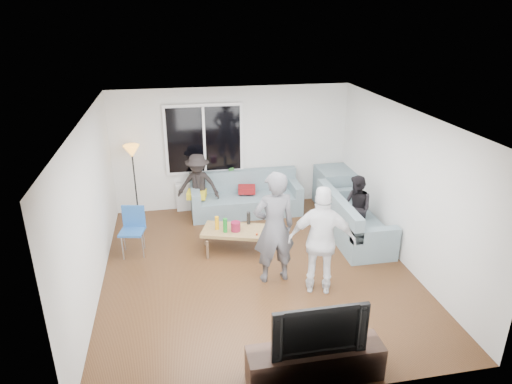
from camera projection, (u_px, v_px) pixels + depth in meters
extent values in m
cube|color=#56351C|center=(257.00, 270.00, 7.62)|extent=(5.00, 5.50, 0.04)
cube|color=white|center=(257.00, 115.00, 6.62)|extent=(5.00, 5.50, 0.04)
cube|color=silver|center=(232.00, 148.00, 9.64)|extent=(5.00, 0.04, 2.60)
cube|color=silver|center=(308.00, 302.00, 4.60)|extent=(5.00, 0.04, 2.60)
cube|color=silver|center=(89.00, 210.00, 6.69)|extent=(0.04, 5.50, 2.60)
cube|color=silver|center=(405.00, 187.00, 7.56)|extent=(0.04, 5.50, 2.60)
cube|color=white|center=(204.00, 139.00, 9.37)|extent=(1.62, 0.06, 1.47)
cube|color=black|center=(204.00, 140.00, 9.34)|extent=(1.50, 0.02, 1.35)
cube|color=white|center=(204.00, 140.00, 9.33)|extent=(0.05, 0.03, 1.35)
cube|color=silver|center=(207.00, 195.00, 9.80)|extent=(1.30, 0.12, 0.62)
imported|color=#2B6126|center=(230.00, 174.00, 9.69)|extent=(0.21, 0.19, 0.32)
imported|color=silver|center=(199.00, 179.00, 9.61)|extent=(0.15, 0.15, 0.15)
cube|color=slate|center=(337.00, 188.00, 9.90)|extent=(0.85, 0.85, 0.85)
cube|color=yellow|center=(197.00, 194.00, 9.32)|extent=(0.44, 0.39, 0.14)
cube|color=maroon|center=(247.00, 189.00, 9.58)|extent=(0.40, 0.35, 0.13)
cube|color=#A2814E|center=(234.00, 239.00, 8.17)|extent=(1.23, 0.91, 0.40)
cylinder|color=maroon|center=(236.00, 226.00, 8.01)|extent=(0.17, 0.17, 0.17)
imported|color=#47474C|center=(274.00, 228.00, 6.99)|extent=(0.71, 0.50, 1.84)
imported|color=silver|center=(322.00, 241.00, 6.73)|extent=(1.09, 0.71, 1.72)
imported|color=black|center=(356.00, 208.00, 8.39)|extent=(0.60, 0.70, 1.25)
imported|color=black|center=(198.00, 186.00, 9.31)|extent=(0.99, 0.75, 1.35)
cube|color=#2E1F17|center=(315.00, 363.00, 5.29)|extent=(1.60, 0.40, 0.44)
imported|color=black|center=(317.00, 326.00, 5.09)|extent=(1.10, 0.14, 0.63)
cylinder|color=black|center=(249.00, 218.00, 8.25)|extent=(0.07, 0.07, 0.24)
cylinder|color=#F2A10E|center=(217.00, 223.00, 8.05)|extent=(0.07, 0.07, 0.25)
cylinder|color=#167A22|center=(225.00, 225.00, 7.95)|extent=(0.08, 0.08, 0.26)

